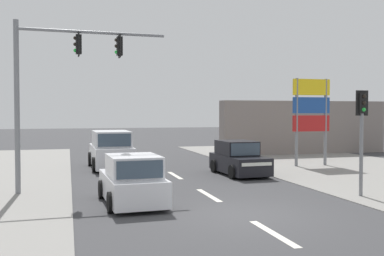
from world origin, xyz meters
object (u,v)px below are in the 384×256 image
at_px(shopping_plaza_sign, 311,109).
at_px(hatchback_oncoming_near, 132,181).
at_px(suv_kerbside_parked, 111,151).
at_px(pedestal_signal_right_kerb, 362,125).
at_px(traffic_signal_mast, 56,75).
at_px(hatchback_receding_far, 238,159).

height_order(shopping_plaza_sign, hatchback_oncoming_near, shopping_plaza_sign).
xyz_separation_m(shopping_plaza_sign, suv_kerbside_parked, (-10.24, 1.86, -2.10)).
bearing_deg(suv_kerbside_parked, pedestal_signal_right_kerb, -53.55).
height_order(traffic_signal_mast, hatchback_oncoming_near, traffic_signal_mast).
relative_size(shopping_plaza_sign, hatchback_receding_far, 1.25).
bearing_deg(suv_kerbside_parked, traffic_signal_mast, -111.27).
height_order(traffic_signal_mast, shopping_plaza_sign, traffic_signal_mast).
bearing_deg(hatchback_receding_far, hatchback_oncoming_near, -136.54).
bearing_deg(shopping_plaza_sign, hatchback_oncoming_near, -145.01).
bearing_deg(pedestal_signal_right_kerb, suv_kerbside_parked, 126.45).
distance_m(hatchback_receding_far, suv_kerbside_parked, 6.63).
bearing_deg(suv_kerbside_parked, hatchback_receding_far, -35.92).
height_order(shopping_plaza_sign, hatchback_receding_far, shopping_plaza_sign).
xyz_separation_m(shopping_plaza_sign, hatchback_receding_far, (-4.87, -2.03, -2.28)).
distance_m(pedestal_signal_right_kerb, suv_kerbside_parked, 12.51).
height_order(traffic_signal_mast, hatchback_receding_far, traffic_signal_mast).
relative_size(shopping_plaza_sign, suv_kerbside_parked, 1.01).
distance_m(pedestal_signal_right_kerb, hatchback_oncoming_near, 7.80).
height_order(pedestal_signal_right_kerb, hatchback_oncoming_near, pedestal_signal_right_kerb).
bearing_deg(shopping_plaza_sign, hatchback_receding_far, -157.34).
bearing_deg(hatchback_oncoming_near, traffic_signal_mast, 129.38).
bearing_deg(pedestal_signal_right_kerb, traffic_signal_mast, 159.80).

